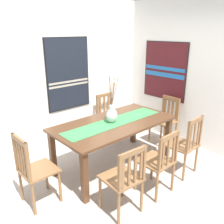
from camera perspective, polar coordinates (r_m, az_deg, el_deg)
The scene contains 14 objects.
ground_plane at distance 3.61m, azimuth 5.51°, elevation -17.51°, with size 6.40×6.40×0.03m, color #B2A89E.
wall_back at distance 4.44m, azimuth -12.02°, elevation 8.48°, with size 6.40×0.12×2.70m, color silver.
wall_side at distance 4.54m, azimuth 22.38°, elevation 7.71°, with size 0.12×6.40×2.70m, color silver.
dining_table at distance 3.77m, azimuth 0.58°, elevation -3.88°, with size 1.93×0.97×0.77m.
table_runner at distance 3.73m, azimuth 0.58°, elevation -2.38°, with size 1.77×0.36×0.01m, color #388447.
centerpiece_vase at distance 3.67m, azimuth -0.05°, elevation -0.45°, with size 0.25×0.22×0.73m.
chair_0 at distance 2.91m, azimuth 2.90°, elevation -15.50°, with size 0.45×0.45×0.91m.
chair_1 at distance 3.29m, azimuth 11.05°, elevation -11.43°, with size 0.43×0.43×0.92m.
chair_2 at distance 3.18m, azimuth -18.24°, elevation -12.72°, with size 0.43×0.43×0.97m.
chair_3 at distance 4.86m, azimuth -0.78°, elevation -0.84°, with size 0.42×0.42×0.91m.
chair_4 at distance 4.76m, azimuth 12.64°, elevation -1.67°, with size 0.44×0.44×0.91m.
chair_5 at distance 3.81m, azimuth 16.95°, elevation -7.40°, with size 0.44×0.44×0.95m.
painting_on_back_wall at distance 4.43m, azimuth -10.42°, elevation 8.89°, with size 0.88×0.05×1.29m.
painting_on_side_wall at distance 4.94m, azimuth 12.49°, elevation 9.56°, with size 0.05×0.99×1.13m.
Camera 1 is at (-2.18, -1.92, 2.13)m, focal length 38.32 mm.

